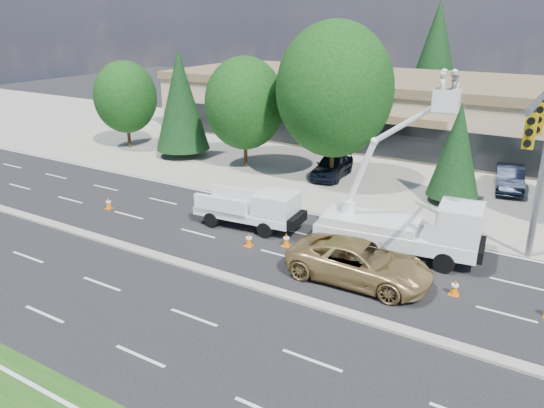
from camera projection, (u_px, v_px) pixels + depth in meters
The scene contains 20 objects.
ground at pixel (242, 283), 22.51m from camera, with size 140.00×140.00×0.00m, color black.
concrete_apron at pixel (398, 170), 38.54m from camera, with size 140.00×22.00×0.01m, color gray.
road_median at pixel (242, 282), 22.49m from camera, with size 120.00×0.55×0.12m, color gray.
strip_mall at pixel (439, 111), 45.56m from camera, with size 50.40×15.40×5.50m.
tree_front_a at pixel (125, 97), 43.91m from camera, with size 5.19×5.19×7.20m.
tree_front_b at pixel (181, 100), 40.88m from camera, with size 4.20×4.20×8.29m.
tree_front_c at pixel (245, 103), 37.85m from camera, with size 5.78×5.78×8.02m.
tree_front_d at pixel (335, 90), 33.91m from camera, with size 7.57×7.57×10.50m.
tree_front_e at pixel (457, 150), 30.97m from camera, with size 3.07×3.07×6.04m.
tree_back_a at pixel (317, 70), 63.54m from camera, with size 4.08×4.08×8.05m.
tree_back_b at pixel (436, 56), 55.91m from camera, with size 6.17×6.17×12.16m.
utility_pickup at pixel (254, 212), 28.02m from camera, with size 5.65×2.57×2.10m.
bucket_truck at pixel (410, 220), 24.41m from camera, with size 7.65×3.13×8.65m.
traffic_cone_a at pixel (109, 203), 30.91m from camera, with size 0.40×0.40×0.70m.
traffic_cone_b at pixel (249, 240), 25.95m from camera, with size 0.40×0.40×0.70m.
traffic_cone_c at pixel (286, 240), 25.94m from camera, with size 0.40×0.40×0.70m.
traffic_cone_d at pixel (455, 287), 21.47m from camera, with size 0.40×0.40×0.70m.
minivan at pixel (360, 262), 22.43m from camera, with size 2.83×6.15×1.71m, color tan.
parked_car_west at pixel (332, 166), 36.73m from camera, with size 1.94×4.82×1.64m, color black.
parked_car_east at pixel (509, 178), 34.06m from camera, with size 1.65×4.72×1.56m, color black.
Camera 1 is at (11.56, -16.40, 10.83)m, focal length 35.00 mm.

